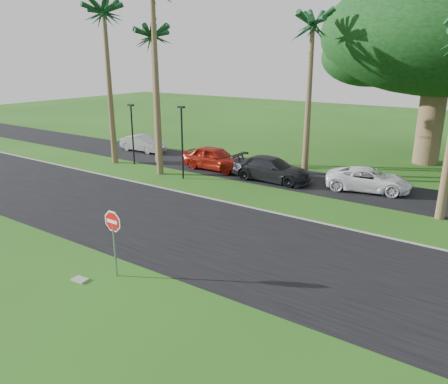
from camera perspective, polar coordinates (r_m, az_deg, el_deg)
ground at (r=18.67m, az=-7.96°, el=-6.79°), size 120.00×120.00×0.00m
road at (r=20.05m, az=-4.10°, el=-4.89°), size 120.00×8.00×0.02m
parking_strip at (r=28.55m, az=9.19°, el=1.71°), size 120.00×5.00×0.02m
curb at (r=23.13m, az=2.19°, el=-1.74°), size 120.00×0.12×0.06m
stop_sign_near at (r=15.75m, az=-14.26°, el=-4.84°), size 1.05×0.07×2.62m
palm_left_far at (r=32.81m, az=-15.39°, el=21.21°), size 5.00×5.00×11.50m
palm_left_mid at (r=32.30m, az=-9.28°, el=19.05°), size 5.00×5.00×10.00m
palm_center at (r=28.94m, az=11.50°, el=20.14°), size 5.00×5.00×10.50m
canopy_tree at (r=34.90m, az=26.65°, el=17.84°), size 16.50×16.50×13.12m
streetlight_left at (r=32.33m, az=-11.89°, el=7.90°), size 0.45×0.25×4.34m
streetlight_right at (r=27.85m, az=-5.50°, el=7.05°), size 0.45×0.25×4.64m
car_silver at (r=37.01m, az=-10.57°, el=6.24°), size 4.05×1.49×1.32m
car_red at (r=30.34m, az=-1.20°, el=4.41°), size 4.73×1.92×1.61m
car_dark at (r=27.76m, az=6.25°, el=2.96°), size 5.18×2.22×1.49m
car_minivan at (r=26.88m, az=18.33°, el=1.52°), size 5.15×3.20×1.33m
utility_slab at (r=16.51m, az=-18.30°, el=-10.81°), size 0.58×0.40×0.06m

